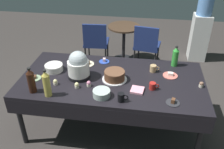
# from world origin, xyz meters

# --- Properties ---
(ground) EXTENTS (9.00, 9.00, 0.00)m
(ground) POSITION_xyz_m (0.00, 0.00, 0.00)
(ground) COLOR #383330
(potluck_table) EXTENTS (2.20, 1.10, 0.75)m
(potluck_table) POSITION_xyz_m (0.00, 0.00, 0.69)
(potluck_table) COLOR black
(potluck_table) RESTS_ON ground
(frosted_layer_cake) EXTENTS (0.30, 0.30, 0.12)m
(frosted_layer_cake) POSITION_xyz_m (0.03, -0.03, 0.81)
(frosted_layer_cake) COLOR silver
(frosted_layer_cake) RESTS_ON potluck_table
(slow_cooker) EXTENTS (0.27, 0.27, 0.34)m
(slow_cooker) POSITION_xyz_m (-0.40, -0.04, 0.91)
(slow_cooker) COLOR black
(slow_cooker) RESTS_ON potluck_table
(glass_salad_bowl) EXTENTS (0.19, 0.19, 0.07)m
(glass_salad_bowl) POSITION_xyz_m (-0.06, -0.37, 0.79)
(glass_salad_bowl) COLOR #B2C6BC
(glass_salad_bowl) RESTS_ON potluck_table
(ceramic_snack_bowl) EXTENTS (0.22, 0.22, 0.08)m
(ceramic_snack_bowl) POSITION_xyz_m (-0.75, 0.07, 0.79)
(ceramic_snack_bowl) COLOR silver
(ceramic_snack_bowl) RESTS_ON potluck_table
(dessert_plate_cobalt) EXTENTS (0.14, 0.14, 0.05)m
(dessert_plate_cobalt) POSITION_xyz_m (-0.16, 0.39, 0.76)
(dessert_plate_cobalt) COLOR #2D4CB2
(dessert_plate_cobalt) RESTS_ON potluck_table
(dessert_plate_sage) EXTENTS (0.15, 0.15, 0.04)m
(dessert_plate_sage) POSITION_xyz_m (-0.92, -0.15, 0.76)
(dessert_plate_sage) COLOR #8CA87F
(dessert_plate_sage) RESTS_ON potluck_table
(dessert_plate_coral) EXTENTS (0.18, 0.18, 0.05)m
(dessert_plate_coral) POSITION_xyz_m (0.70, 0.16, 0.76)
(dessert_plate_coral) COLOR #E07266
(dessert_plate_coral) RESTS_ON potluck_table
(dessert_plate_charcoal) EXTENTS (0.14, 0.14, 0.05)m
(dessert_plate_charcoal) POSITION_xyz_m (0.70, -0.38, 0.76)
(dessert_plate_charcoal) COLOR #2D2D33
(dessert_plate_charcoal) RESTS_ON potluck_table
(dessert_plate_cream) EXTENTS (0.18, 0.18, 0.05)m
(dessert_plate_cream) POSITION_xyz_m (-0.37, 0.29, 0.76)
(dessert_plate_cream) COLOR beige
(dessert_plate_cream) RESTS_ON potluck_table
(cupcake_mint) EXTENTS (0.05, 0.05, 0.07)m
(cupcake_mint) POSITION_xyz_m (-0.36, -0.26, 0.78)
(cupcake_mint) COLOR beige
(cupcake_mint) RESTS_ON potluck_table
(cupcake_cocoa) EXTENTS (0.05, 0.05, 0.07)m
(cupcake_cocoa) POSITION_xyz_m (-0.62, -0.23, 0.78)
(cupcake_cocoa) COLOR beige
(cupcake_cocoa) RESTS_ON potluck_table
(cupcake_vanilla) EXTENTS (0.05, 0.05, 0.07)m
(cupcake_vanilla) POSITION_xyz_m (1.03, -0.03, 0.78)
(cupcake_vanilla) COLOR beige
(cupcake_vanilla) RESTS_ON potluck_table
(cupcake_rose) EXTENTS (0.05, 0.05, 0.07)m
(cupcake_rose) POSITION_xyz_m (-0.24, -0.21, 0.78)
(cupcake_rose) COLOR beige
(cupcake_rose) RESTS_ON potluck_table
(soda_bottle_cola) EXTENTS (0.08, 0.08, 0.30)m
(soda_bottle_cola) POSITION_xyz_m (-0.82, -0.40, 0.89)
(soda_bottle_cola) COLOR #33190F
(soda_bottle_cola) RESTS_ON potluck_table
(soda_bottle_ginger_ale) EXTENTS (0.08, 0.08, 0.32)m
(soda_bottle_ginger_ale) POSITION_xyz_m (-0.63, -0.45, 0.90)
(soda_bottle_ginger_ale) COLOR gold
(soda_bottle_ginger_ale) RESTS_ON potluck_table
(soda_bottle_lime_soda) EXTENTS (0.08, 0.08, 0.28)m
(soda_bottle_lime_soda) POSITION_xyz_m (0.76, 0.42, 0.88)
(soda_bottle_lime_soda) COLOR green
(soda_bottle_lime_soda) RESTS_ON potluck_table
(coffee_mug_red) EXTENTS (0.11, 0.07, 0.08)m
(coffee_mug_red) POSITION_xyz_m (0.48, -0.16, 0.79)
(coffee_mug_red) COLOR #B2231E
(coffee_mug_red) RESTS_ON potluck_table
(coffee_mug_tan) EXTENTS (0.12, 0.08, 0.09)m
(coffee_mug_tan) POSITION_xyz_m (0.49, 0.23, 0.79)
(coffee_mug_tan) COLOR tan
(coffee_mug_tan) RESTS_ON potluck_table
(coffee_mug_black) EXTENTS (0.11, 0.07, 0.10)m
(coffee_mug_black) POSITION_xyz_m (0.16, -0.43, 0.80)
(coffee_mug_black) COLOR black
(coffee_mug_black) RESTS_ON potluck_table
(paper_napkin_stack) EXTENTS (0.16, 0.16, 0.02)m
(paper_napkin_stack) POSITION_xyz_m (0.32, -0.22, 0.76)
(paper_napkin_stack) COLOR pink
(paper_napkin_stack) RESTS_ON potluck_table
(maroon_chair_left) EXTENTS (0.47, 0.47, 0.85)m
(maroon_chair_left) POSITION_xyz_m (-0.55, 1.63, 0.49)
(maroon_chair_left) COLOR navy
(maroon_chair_left) RESTS_ON ground
(maroon_chair_right) EXTENTS (0.50, 0.50, 0.85)m
(maroon_chair_right) POSITION_xyz_m (0.39, 1.63, 0.49)
(maroon_chair_right) COLOR navy
(maroon_chair_right) RESTS_ON ground
(round_cafe_table) EXTENTS (0.60, 0.60, 0.72)m
(round_cafe_table) POSITION_xyz_m (-0.05, 1.85, 0.50)
(round_cafe_table) COLOR #473323
(round_cafe_table) RESTS_ON ground
(water_cooler) EXTENTS (0.32, 0.32, 1.24)m
(water_cooler) POSITION_xyz_m (1.39, 2.16, 0.59)
(water_cooler) COLOR silver
(water_cooler) RESTS_ON ground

